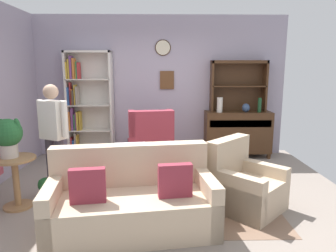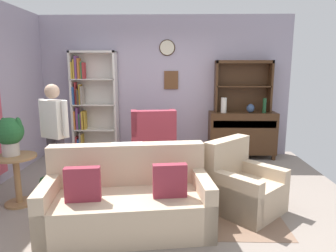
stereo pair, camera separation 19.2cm
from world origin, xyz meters
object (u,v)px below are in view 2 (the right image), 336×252
Objects in this scene: armchair_floral at (242,188)px; coffee_table at (156,169)px; wingback_chair at (153,145)px; potted_plant_large at (10,133)px; bookshelf at (91,104)px; sideboard at (242,133)px; sideboard_hutch at (243,79)px; plant_stand at (17,175)px; potted_plant_small at (46,184)px; bottle_wine at (264,106)px; person_reading at (55,131)px; book_stack at (159,161)px; vase_tall at (224,105)px; vase_round at (250,108)px; couch_floral at (128,201)px.

armchair_floral is 1.23m from coffee_table.
potted_plant_large reaches higher than wingback_chair.
bookshelf is at bearing 136.60° from armchair_floral.
sideboard_hutch is at bearing 90.00° from sideboard.
plant_stand is 0.47m from potted_plant_small.
potted_plant_large is 0.89m from potted_plant_small.
potted_plant_large is at bearing -167.46° from coffee_table.
coffee_table is (0.14, -1.25, -0.03)m from wingback_chair.
sideboard is at bearing 33.54° from plant_stand.
coffee_table is at bearing -139.11° from bottle_wine.
bottle_wine is at bearing -12.89° from sideboard.
person_reading reaches higher than bottle_wine.
sideboard_hutch is 4.03× the size of potted_plant_small.
wingback_chair is (1.30, -0.64, -0.68)m from bookshelf.
coffee_table is at bearing -123.69° from book_stack.
wingback_chair is (-1.74, -0.66, -1.18)m from sideboard_hutch.
potted_plant_small is at bearing 171.39° from armchair_floral.
bookshelf is at bearing 81.36° from plant_stand.
armchair_floral is 4.98× the size of book_stack.
wingback_chair reaches higher than plant_stand.
vase_tall is at bearing 35.84° from plant_stand.
coffee_table is (-1.72, -1.74, -0.65)m from vase_round.
vase_tall reaches higher than plant_stand.
vase_tall is 2.38m from armchair_floral.
bookshelf is 1.11× the size of couch_floral.
book_stack is (-1.17, -1.68, -0.60)m from vase_tall.
vase_round reaches higher than coffee_table.
sideboard_hutch is at bearing 32.80° from potted_plant_small.
potted_plant_small is at bearing -174.25° from book_stack.
coffee_table is at bearing 75.50° from couch_floral.
plant_stand is (-1.65, -1.69, 0.02)m from wingback_chair.
person_reading is at bearing -175.99° from book_stack.
bookshelf is at bearing -179.57° from sideboard_hutch.
vase_tall is at bearing -168.37° from sideboard.
plant_stand is at bearing -125.83° from potted_plant_small.
potted_plant_large is at bearing 159.84° from couch_floral.
coffee_table reaches higher than potted_plant_small.
book_stack is (1.47, -1.85, -0.60)m from bookshelf.
wingback_chair is (-1.35, -0.48, -0.68)m from vase_tall.
coffee_table is (-1.98, -1.72, -0.71)m from bottle_wine.
sideboard_hutch is at bearing 33.29° from person_reading.
potted_plant_large is at bearing -140.90° from person_reading.
wingback_chair is at bearing 45.67° from plant_stand.
potted_plant_small is (0.23, 0.32, -0.25)m from plant_stand.
couch_floral is at bearing -67.80° from bookshelf.
person_reading is at bearing -152.40° from bottle_wine.
bottle_wine is 2.52m from armchair_floral.
person_reading is 1.95× the size of coffee_table.
bottle_wine is at bearing -0.66° from vase_tall.
bookshelf is 3.08m from sideboard.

